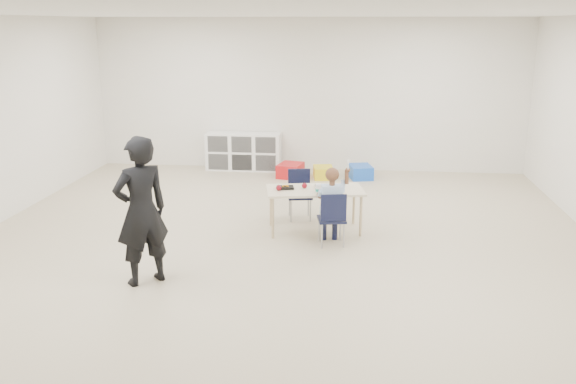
# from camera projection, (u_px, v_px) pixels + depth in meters

# --- Properties ---
(room) EXTENTS (9.00, 9.02, 2.80)m
(room) POSITION_uv_depth(u_px,v_px,m) (277.00, 139.00, 7.00)
(room) COLOR #C4B597
(room) RESTS_ON ground
(table) EXTENTS (1.36, 0.85, 0.58)m
(table) POSITION_uv_depth(u_px,v_px,m) (315.00, 210.00, 8.10)
(table) COLOR beige
(table) RESTS_ON ground
(chair_near) EXTENTS (0.39, 0.37, 0.70)m
(chair_near) POSITION_uv_depth(u_px,v_px,m) (332.00, 218.00, 7.58)
(chair_near) COLOR black
(chair_near) RESTS_ON ground
(chair_far) EXTENTS (0.39, 0.37, 0.70)m
(chair_far) POSITION_uv_depth(u_px,v_px,m) (300.00, 195.00, 8.59)
(chair_far) COLOR black
(chair_far) RESTS_ON ground
(child) EXTENTS (0.54, 0.54, 1.10)m
(child) POSITION_uv_depth(u_px,v_px,m) (332.00, 203.00, 7.53)
(child) COLOR #BCE0FF
(child) RESTS_ON chair_near
(lunch_tray_near) EXTENTS (0.25, 0.20, 0.03)m
(lunch_tray_near) POSITION_uv_depth(u_px,v_px,m) (324.00, 187.00, 8.09)
(lunch_tray_near) COLOR black
(lunch_tray_near) RESTS_ON table
(lunch_tray_far) EXTENTS (0.25, 0.20, 0.03)m
(lunch_tray_far) POSITION_uv_depth(u_px,v_px,m) (285.00, 188.00, 8.04)
(lunch_tray_far) COLOR black
(lunch_tray_far) RESTS_ON table
(milk_carton) EXTENTS (0.08, 0.08, 0.10)m
(milk_carton) POSITION_uv_depth(u_px,v_px,m) (318.00, 188.00, 7.88)
(milk_carton) COLOR white
(milk_carton) RESTS_ON table
(bread_roll) EXTENTS (0.09, 0.09, 0.07)m
(bread_roll) POSITION_uv_depth(u_px,v_px,m) (337.00, 189.00, 7.92)
(bread_roll) COLOR tan
(bread_roll) RESTS_ON table
(apple_near) EXTENTS (0.07, 0.07, 0.07)m
(apple_near) POSITION_uv_depth(u_px,v_px,m) (304.00, 186.00, 8.06)
(apple_near) COLOR maroon
(apple_near) RESTS_ON table
(apple_far) EXTENTS (0.07, 0.07, 0.07)m
(apple_far) POSITION_uv_depth(u_px,v_px,m) (279.00, 188.00, 7.95)
(apple_far) COLOR maroon
(apple_far) RESTS_ON table
(cubby_shelf) EXTENTS (1.40, 0.40, 0.70)m
(cubby_shelf) POSITION_uv_depth(u_px,v_px,m) (244.00, 151.00, 11.51)
(cubby_shelf) COLOR white
(cubby_shelf) RESTS_ON ground
(adult) EXTENTS (0.69, 0.68, 1.60)m
(adult) POSITION_uv_depth(u_px,v_px,m) (141.00, 211.00, 6.34)
(adult) COLOR black
(adult) RESTS_ON ground
(bin_red) EXTENTS (0.49, 0.57, 0.24)m
(bin_red) POSITION_uv_depth(u_px,v_px,m) (290.00, 170.00, 11.01)
(bin_red) COLOR red
(bin_red) RESTS_ON ground
(bin_yellow) EXTENTS (0.39, 0.47, 0.21)m
(bin_yellow) POSITION_uv_depth(u_px,v_px,m) (323.00, 172.00, 10.93)
(bin_yellow) COLOR yellow
(bin_yellow) RESTS_ON ground
(bin_blue) EXTENTS (0.48, 0.55, 0.23)m
(bin_blue) POSITION_uv_depth(u_px,v_px,m) (360.00, 172.00, 10.91)
(bin_blue) COLOR blue
(bin_blue) RESTS_ON ground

